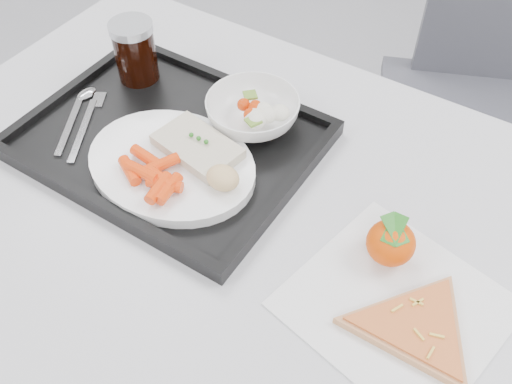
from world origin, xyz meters
The scene contains 14 objects.
table centered at (0.00, 0.30, 0.68)m, with size 1.20×0.80×0.75m.
chair centered at (0.14, 1.12, 0.54)m, with size 0.55×0.56×0.93m.
tray centered at (-0.20, 0.35, 0.76)m, with size 0.45×0.35×0.03m.
dinner_plate centered at (-0.15, 0.30, 0.77)m, with size 0.27×0.27×0.02m.
fish_fillet centered at (-0.13, 0.34, 0.79)m, with size 0.14×0.10×0.03m.
bread_roll centered at (-0.06, 0.30, 0.80)m, with size 0.06×0.06×0.03m.
salad_bowl centered at (-0.11, 0.45, 0.79)m, with size 0.15×0.15×0.05m.
cola_glass centered at (-0.34, 0.45, 0.82)m, with size 0.07×0.07×0.11m.
cutlery centered at (-0.36, 0.32, 0.77)m, with size 0.12×0.16×0.01m.
napkin centered at (0.23, 0.27, 0.75)m, with size 0.29×0.29×0.00m.
tangerine centered at (0.19, 0.33, 0.79)m, with size 0.09×0.09×0.07m.
pizza_slice centered at (0.26, 0.25, 0.76)m, with size 0.28×0.28×0.02m.
carrot_pile centered at (-0.15, 0.25, 0.80)m, with size 0.12×0.10×0.02m.
salad_contents centered at (-0.09, 0.45, 0.80)m, with size 0.09×0.08×0.03m.
Camera 1 is at (0.28, -0.14, 1.40)m, focal length 40.00 mm.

